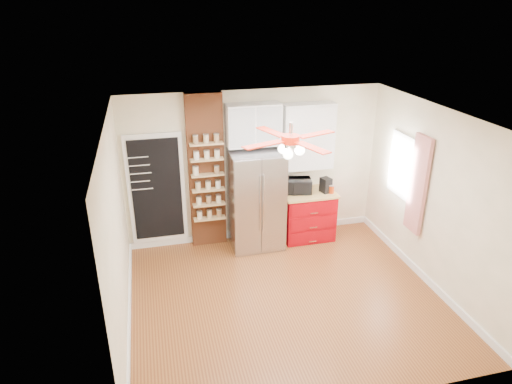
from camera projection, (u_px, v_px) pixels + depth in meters
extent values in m
plane|color=brown|center=(286.00, 297.00, 6.74)|extent=(4.50, 4.50, 0.00)
plane|color=white|center=(291.00, 118.00, 5.67)|extent=(4.50, 4.50, 0.00)
cube|color=#FFF1CD|center=(254.00, 167.00, 7.99)|extent=(4.50, 0.02, 2.70)
cube|color=#FFF1CD|center=(350.00, 304.00, 4.42)|extent=(4.50, 0.02, 2.70)
cube|color=#FFF1CD|center=(117.00, 234.00, 5.71)|extent=(0.02, 4.00, 2.70)
cube|color=#FFF1CD|center=(434.00, 199.00, 6.69)|extent=(0.02, 4.00, 2.70)
cube|color=white|center=(157.00, 189.00, 7.69)|extent=(0.95, 0.04, 1.95)
cube|color=black|center=(157.00, 190.00, 7.67)|extent=(0.82, 0.02, 1.78)
cube|color=brown|center=(206.00, 172.00, 7.73)|extent=(0.60, 0.16, 2.70)
cube|color=#A2A2A6|center=(256.00, 200.00, 7.83)|extent=(0.90, 0.70, 1.75)
cube|color=white|center=(253.00, 125.00, 7.50)|extent=(0.90, 0.35, 0.70)
cube|color=#9D030C|center=(307.00, 216.00, 8.27)|extent=(0.90, 0.60, 0.86)
cube|color=tan|center=(309.00, 193.00, 8.09)|extent=(0.94, 0.64, 0.04)
cube|color=white|center=(308.00, 136.00, 7.85)|extent=(0.90, 0.30, 1.15)
cube|color=white|center=(403.00, 166.00, 7.41)|extent=(0.04, 0.75, 1.05)
cube|color=red|center=(418.00, 185.00, 6.95)|extent=(0.06, 0.40, 1.55)
cylinder|color=silver|center=(291.00, 130.00, 5.73)|extent=(0.05, 0.05, 0.20)
cylinder|color=red|center=(291.00, 139.00, 5.78)|extent=(0.24, 0.24, 0.10)
sphere|color=white|center=(290.00, 151.00, 5.84)|extent=(0.13, 0.13, 0.13)
imported|color=black|center=(298.00, 186.00, 8.02)|extent=(0.51, 0.39, 0.25)
cube|color=black|center=(326.00, 185.00, 8.04)|extent=(0.20, 0.22, 0.26)
cylinder|color=#AA2E09|center=(331.00, 189.00, 8.02)|extent=(0.11, 0.11, 0.14)
cylinder|color=red|center=(329.00, 187.00, 8.10)|extent=(0.12, 0.12, 0.15)
cylinder|color=beige|center=(196.00, 171.00, 7.53)|extent=(0.13, 0.13, 0.14)
cylinder|color=#946F4B|center=(217.00, 170.00, 7.59)|extent=(0.10, 0.10, 0.13)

